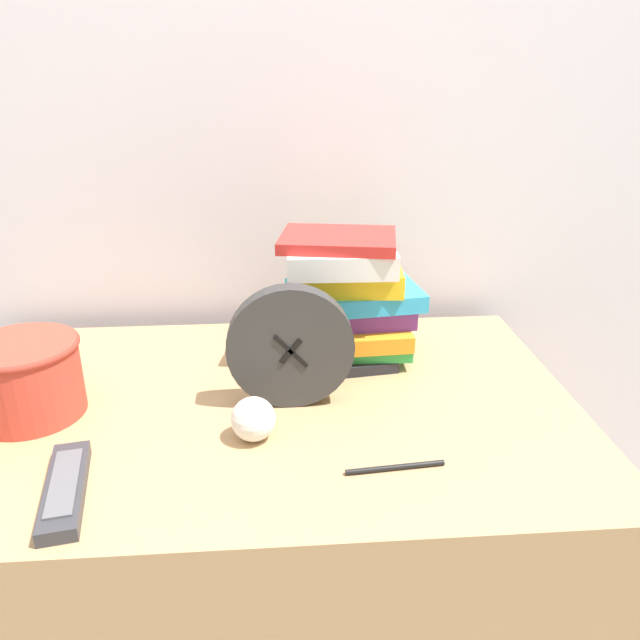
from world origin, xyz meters
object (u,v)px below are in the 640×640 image
Objects in this scene: desk_clock at (290,347)px; basket at (25,376)px; book_stack at (348,295)px; pen at (395,467)px; crumpled_paper_ball at (253,419)px; tv_remote at (65,488)px.

basket is (-0.42, 0.00, -0.04)m from desk_clock.
book_stack reaches higher than basket.
desk_clock reaches higher than pen.
book_stack is 0.56m from basket.
pen is (0.14, -0.19, -0.10)m from desk_clock.
desk_clock is 0.76× the size of book_stack.
book_stack is 4.03× the size of crumpled_paper_ball.
crumpled_paper_ball is at bearing 154.55° from pen.
desk_clock is 1.05× the size of tv_remote.
book_stack is 1.52× the size of basket.
book_stack is at bearing 56.43° from desk_clock.
basket is 1.25× the size of pen.
book_stack is 0.33m from crumpled_paper_ball.
crumpled_paper_ball is (0.24, 0.12, 0.02)m from tv_remote.
desk_clock is 1.16× the size of basket.
tv_remote is at bearing -61.77° from basket.
pen is at bearing 2.76° from tv_remote.
basket is 2.64× the size of crumpled_paper_ball.
book_stack is 0.38m from pen.
book_stack is at bearing 17.61° from basket.
crumpled_paper_ball is 0.22m from pen.
book_stack reaches higher than tv_remote.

